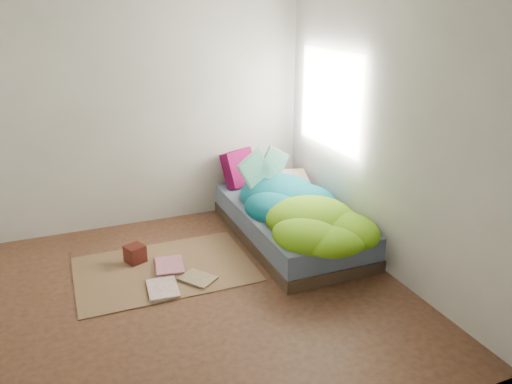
% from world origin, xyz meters
% --- Properties ---
extents(ground, '(3.50, 3.50, 0.00)m').
position_xyz_m(ground, '(0.00, 0.00, 0.00)').
color(ground, '#3E2318').
rests_on(ground, ground).
extents(room_walls, '(3.54, 3.54, 2.62)m').
position_xyz_m(room_walls, '(0.01, 0.01, 1.63)').
color(room_walls, '#B6B4AD').
rests_on(room_walls, ground).
extents(bed, '(1.00, 2.00, 0.34)m').
position_xyz_m(bed, '(1.22, 0.72, 0.17)').
color(bed, '#32281B').
rests_on(bed, ground).
extents(duvet, '(0.96, 1.84, 0.34)m').
position_xyz_m(duvet, '(1.22, 0.50, 0.51)').
color(duvet, '#075B74').
rests_on(duvet, bed).
extents(rug, '(1.60, 1.10, 0.01)m').
position_xyz_m(rug, '(-0.15, 0.55, 0.01)').
color(rug, brown).
rests_on(rug, ground).
extents(pillow_floral, '(0.69, 0.52, 0.14)m').
position_xyz_m(pillow_floral, '(1.39, 1.31, 0.41)').
color(pillow_floral, white).
rests_on(pillow_floral, bed).
extents(pillow_magenta, '(0.43, 0.31, 0.41)m').
position_xyz_m(pillow_magenta, '(0.99, 1.60, 0.55)').
color(pillow_magenta, '#54052B').
rests_on(pillow_magenta, bed).
extents(open_book, '(0.52, 0.22, 0.31)m').
position_xyz_m(open_book, '(1.05, 0.99, 0.84)').
color(open_book, '#2A8231').
rests_on(open_book, duvet).
extents(wooden_box, '(0.21, 0.21, 0.16)m').
position_xyz_m(wooden_box, '(-0.37, 0.79, 0.09)').
color(wooden_box, '#3D140E').
rests_on(wooden_box, rug).
extents(floor_book_a, '(0.28, 0.37, 0.03)m').
position_xyz_m(floor_book_a, '(-0.37, 0.19, 0.03)').
color(floor_book_a, white).
rests_on(floor_book_a, rug).
extents(floor_book_b, '(0.31, 0.38, 0.03)m').
position_xyz_m(floor_book_b, '(-0.23, 0.58, 0.03)').
color(floor_book_b, '#D87C8A').
rests_on(floor_book_b, rug).
extents(floor_book_c, '(0.36, 0.38, 0.02)m').
position_xyz_m(floor_book_c, '(-0.01, 0.17, 0.02)').
color(floor_book_c, tan).
rests_on(floor_book_c, rug).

